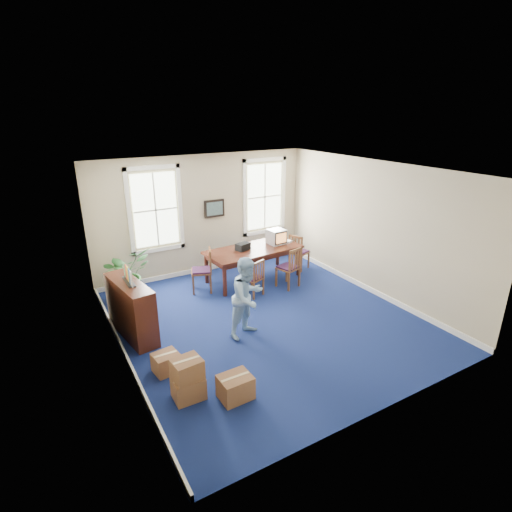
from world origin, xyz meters
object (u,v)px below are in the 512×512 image
chair_near_left (253,277)px  cardboard_boxes (197,371)px  man (248,297)px  conference_table (254,264)px  crt_tv (276,237)px  credenza (131,308)px  potted_plant (126,274)px

chair_near_left → cardboard_boxes: size_ratio=0.73×
man → chair_near_left: bearing=38.1°
conference_table → cardboard_boxes: (-3.02, -3.46, -0.06)m
crt_tv → credenza: (-4.23, -1.29, -0.45)m
conference_table → cardboard_boxes: bearing=-135.3°
conference_table → man: man is taller
chair_near_left → potted_plant: (-2.67, 1.36, 0.16)m
credenza → potted_plant: (0.30, 1.73, 0.02)m
potted_plant → chair_near_left: bearing=-26.9°
conference_table → potted_plant: bearing=166.8°
chair_near_left → crt_tv: bearing=-165.0°
crt_tv → cardboard_boxes: size_ratio=0.37×
cardboard_boxes → potted_plant: bearing=92.3°
chair_near_left → man: size_ratio=0.57×
credenza → cardboard_boxes: credenza is taller
conference_table → credenza: 3.70m
potted_plant → cardboard_boxes: potted_plant is taller
crt_tv → man: man is taller
man → potted_plant: bearing=101.5°
cardboard_boxes → man: bearing=35.5°
conference_table → credenza: bearing=-164.7°
potted_plant → man: bearing=-59.2°
crt_tv → chair_near_left: crt_tv is taller
chair_near_left → man: man is taller
conference_table → man: size_ratio=1.53×
chair_near_left → cardboard_boxes: bearing=25.1°
cardboard_boxes → credenza: bearing=101.8°
chair_near_left → cardboard_boxes: (-2.51, -2.61, -0.10)m
potted_plant → cardboard_boxes: 3.98m
man → crt_tv: bearing=28.2°
conference_table → crt_tv: (0.74, 0.06, 0.62)m
crt_tv → chair_near_left: (-1.25, -0.91, -0.59)m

